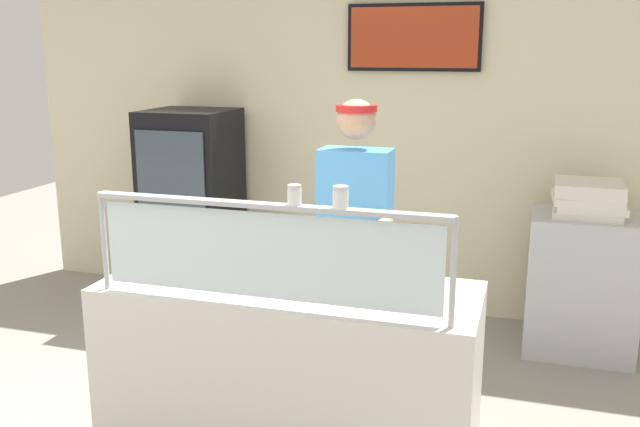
{
  "coord_description": "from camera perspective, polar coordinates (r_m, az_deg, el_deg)",
  "views": [
    {
      "loc": [
        1.9,
        -2.5,
        2.01
      ],
      "look_at": [
        1.02,
        0.37,
        1.29
      ],
      "focal_mm": 38.85,
      "sensor_mm": 36.0,
      "label": 1
    }
  ],
  "objects": [
    {
      "name": "pepper_flake_shaker",
      "position": [
        2.72,
        1.71,
        1.23
      ],
      "size": [
        0.06,
        0.06,
        0.09
      ],
      "color": "white",
      "rests_on": "sneeze_guard"
    },
    {
      "name": "shop_rear_unit",
      "position": [
        5.35,
        5.99,
        6.38
      ],
      "size": [
        6.15,
        0.13,
        2.7
      ],
      "color": "beige",
      "rests_on": "ground"
    },
    {
      "name": "parmesan_shaker",
      "position": [
        2.78,
        -2.12,
        1.42
      ],
      "size": [
        0.06,
        0.06,
        0.08
      ],
      "color": "white",
      "rests_on": "sneeze_guard"
    },
    {
      "name": "sneeze_guard",
      "position": [
        2.87,
        -4.56,
        -2.36
      ],
      "size": [
        1.57,
        0.06,
        0.45
      ],
      "color": "#B2B5BC",
      "rests_on": "serving_counter"
    },
    {
      "name": "ground_plane",
      "position": [
        4.17,
        0.7,
        -15.43
      ],
      "size": [
        12.0,
        12.0,
        0.0
      ],
      "primitive_type": "plane",
      "color": "gray",
      "rests_on": "ground"
    },
    {
      "name": "serving_counter",
      "position": [
        3.39,
        -2.54,
        -13.55
      ],
      "size": [
        1.75,
        0.68,
        0.95
      ],
      "primitive_type": "cube",
      "color": "silver",
      "rests_on": "ground"
    },
    {
      "name": "worker_figure",
      "position": [
        3.74,
        2.94,
        -2.2
      ],
      "size": [
        0.41,
        0.5,
        1.76
      ],
      "color": "#23232D",
      "rests_on": "ground"
    },
    {
      "name": "pizza_box_stack",
      "position": [
        4.83,
        21.22,
        1.15
      ],
      "size": [
        0.46,
        0.44,
        0.22
      ],
      "color": "silver",
      "rests_on": "prep_shelf"
    },
    {
      "name": "pizza_server",
      "position": [
        3.24,
        -1.73,
        -4.98
      ],
      "size": [
        0.08,
        0.28,
        0.01
      ],
      "primitive_type": "cube",
      "rotation": [
        0.0,
        0.0,
        -0.02
      ],
      "color": "#ADAFB7",
      "rests_on": "pizza_tray"
    },
    {
      "name": "drink_fridge",
      "position": [
        5.53,
        -10.46,
        0.33
      ],
      "size": [
        0.65,
        0.64,
        1.56
      ],
      "color": "black",
      "rests_on": "ground"
    },
    {
      "name": "pizza_tray",
      "position": [
        3.27,
        -1.54,
        -5.25
      ],
      "size": [
        0.45,
        0.45,
        0.04
      ],
      "color": "#9EA0A8",
      "rests_on": "serving_counter"
    },
    {
      "name": "prep_shelf",
      "position": [
        4.98,
        20.7,
        -5.47
      ],
      "size": [
        0.7,
        0.55,
        0.95
      ],
      "primitive_type": "cube",
      "color": "#B7BABF",
      "rests_on": "ground"
    }
  ]
}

